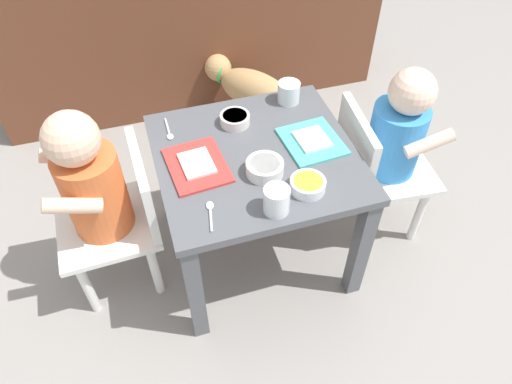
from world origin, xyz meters
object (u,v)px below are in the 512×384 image
object	(u,v)px
water_cup_left	(289,93)
cereal_bowl_left_side	(264,168)
food_tray_right	(312,141)
water_cup_right	(276,201)
dog	(250,89)
spoon_by_right_tray	(169,131)
cereal_bowl_right_side	(308,185)
spoon_by_left_tray	(210,213)
food_tray_left	(197,165)
veggie_bowl_far	(235,119)
seated_child_right	(393,139)
seated_child_left	(98,189)
dining_table	(256,174)

from	to	relation	value
water_cup_left	cereal_bowl_left_side	distance (m)	0.33
food_tray_right	water_cup_right	world-z (taller)	water_cup_right
dog	spoon_by_right_tray	distance (m)	0.69
spoon_by_right_tray	food_tray_right	bearing A→B (deg)	-23.47
cereal_bowl_right_side	spoon_by_left_tray	xyz separation A→B (m)	(-0.26, -0.01, -0.01)
food_tray_left	water_cup_left	xyz separation A→B (m)	(0.34, 0.21, 0.02)
water_cup_left	cereal_bowl_right_side	world-z (taller)	water_cup_left
veggie_bowl_far	spoon_by_left_tray	distance (m)	0.36
food_tray_right	spoon_by_right_tray	distance (m)	0.42
water_cup_left	spoon_by_right_tray	xyz separation A→B (m)	(-0.39, -0.04, -0.03)
seated_child_right	dog	xyz separation A→B (m)	(-0.26, 0.67, -0.20)
food_tray_right	veggie_bowl_far	distance (m)	0.24
water_cup_right	spoon_by_right_tray	xyz separation A→B (m)	(-0.20, 0.38, -0.03)
seated_child_left	food_tray_right	bearing A→B (deg)	-2.90
water_cup_left	spoon_by_right_tray	world-z (taller)	water_cup_left
food_tray_left	cereal_bowl_left_side	world-z (taller)	cereal_bowl_left_side
spoon_by_left_tray	spoon_by_right_tray	xyz separation A→B (m)	(-0.04, 0.34, 0.00)
food_tray_left	cereal_bowl_right_side	bearing A→B (deg)	-33.60
dining_table	water_cup_left	xyz separation A→B (m)	(0.17, 0.21, 0.11)
food_tray_right	cereal_bowl_right_side	bearing A→B (deg)	-115.42
water_cup_left	spoon_by_left_tray	distance (m)	0.51
food_tray_left	dog	bearing A→B (deg)	62.29
water_cup_left	dining_table	bearing A→B (deg)	-129.50
cereal_bowl_right_side	spoon_by_right_tray	distance (m)	0.45
veggie_bowl_far	cereal_bowl_right_side	xyz separation A→B (m)	(0.11, -0.32, -0.00)
dining_table	water_cup_right	distance (m)	0.24
food_tray_right	cereal_bowl_left_side	world-z (taller)	cereal_bowl_left_side
dining_table	dog	size ratio (longest dim) A/B	1.41
seated_child_right	food_tray_left	xyz separation A→B (m)	(-0.60, 0.00, 0.06)
dining_table	dog	bearing A→B (deg)	74.77
seated_child_right	food_tray_right	distance (m)	0.28
veggie_bowl_far	spoon_by_left_tray	xyz separation A→B (m)	(-0.15, -0.32, -0.01)
dining_table	veggie_bowl_far	bearing A→B (deg)	97.50
seated_child_right	water_cup_left	bearing A→B (deg)	141.81
water_cup_right	spoon_by_left_tray	distance (m)	0.17
dining_table	water_cup_right	world-z (taller)	water_cup_right
food_tray_right	spoon_by_left_tray	world-z (taller)	food_tray_right
seated_child_left	water_cup_right	world-z (taller)	seated_child_left
food_tray_left	food_tray_right	bearing A→B (deg)	-0.00
seated_child_right	veggie_bowl_far	distance (m)	0.49
food_tray_right	cereal_bowl_right_side	distance (m)	0.19
seated_child_right	spoon_by_right_tray	bearing A→B (deg)	165.37
dining_table	cereal_bowl_left_side	xyz separation A→B (m)	(-0.00, -0.08, 0.10)
food_tray_left	veggie_bowl_far	distance (m)	0.21
food_tray_left	food_tray_right	xyz separation A→B (m)	(0.33, -0.00, -0.00)
food_tray_left	spoon_by_left_tray	distance (m)	0.18
water_cup_left	spoon_by_left_tray	bearing A→B (deg)	-131.93
dog	food_tray_left	xyz separation A→B (m)	(-0.35, -0.66, 0.26)
cereal_bowl_left_side	spoon_by_right_tray	distance (m)	0.33
cereal_bowl_right_side	cereal_bowl_left_side	bearing A→B (deg)	135.22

